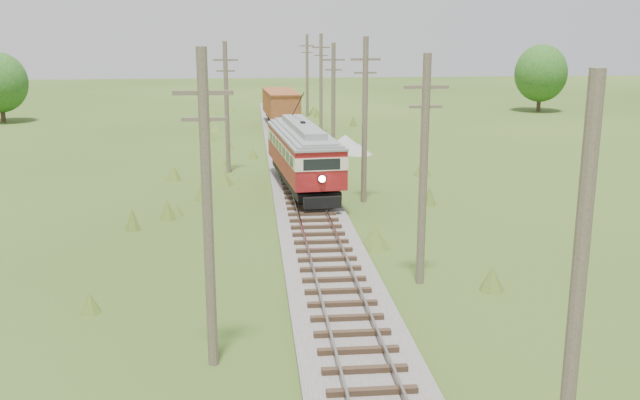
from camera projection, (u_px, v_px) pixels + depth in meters
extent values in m
cube|color=#605B54|center=(302.00, 189.00, 42.24)|extent=(3.60, 96.00, 0.25)
cube|color=#726659|center=(290.00, 183.00, 42.09)|extent=(0.08, 96.00, 0.17)
cube|color=#726659|center=(314.00, 183.00, 42.22)|extent=(0.08, 96.00, 0.17)
cube|color=#2D2116|center=(302.00, 186.00, 42.19)|extent=(2.40, 96.00, 0.16)
cube|color=black|center=(303.00, 177.00, 41.39)|extent=(3.22, 10.75, 0.43)
cube|color=maroon|center=(303.00, 161.00, 41.16)|extent=(3.70, 11.70, 1.06)
cube|color=beige|center=(303.00, 146.00, 40.95)|extent=(3.74, 11.76, 0.67)
cube|color=black|center=(303.00, 146.00, 40.95)|extent=(3.72, 11.25, 0.53)
cube|color=maroon|center=(303.00, 138.00, 40.84)|extent=(3.70, 11.70, 0.29)
cube|color=gray|center=(303.00, 132.00, 40.77)|extent=(3.77, 11.82, 0.36)
cube|color=gray|center=(303.00, 127.00, 40.69)|extent=(1.98, 8.71, 0.38)
sphere|color=#FFF2BF|center=(322.00, 179.00, 35.55)|extent=(0.35, 0.35, 0.35)
cylinder|color=black|center=(298.00, 104.00, 42.08)|extent=(0.46, 4.46, 1.85)
cylinder|color=black|center=(303.00, 195.00, 37.11)|extent=(0.18, 0.77, 0.77)
cylinder|color=black|center=(330.00, 194.00, 37.37)|extent=(0.18, 0.77, 0.77)
cylinder|color=black|center=(281.00, 164.00, 45.42)|extent=(0.18, 0.77, 0.77)
cylinder|color=black|center=(303.00, 164.00, 45.68)|extent=(0.18, 0.77, 0.77)
cube|color=black|center=(281.00, 117.00, 69.24)|extent=(2.77, 7.86, 0.54)
cube|color=brown|center=(281.00, 103.00, 68.92)|extent=(3.39, 8.75, 2.14)
cube|color=brown|center=(281.00, 91.00, 68.65)|extent=(3.46, 8.93, 0.13)
cylinder|color=black|center=(276.00, 120.00, 66.63)|extent=(0.19, 0.86, 0.86)
cylinder|color=black|center=(293.00, 120.00, 66.89)|extent=(0.19, 0.86, 0.86)
cylinder|color=black|center=(270.00, 114.00, 71.56)|extent=(0.19, 0.86, 0.86)
cylinder|color=black|center=(286.00, 113.00, 71.82)|extent=(0.19, 0.86, 0.86)
cone|color=gray|center=(345.00, 143.00, 55.19)|extent=(3.64, 3.64, 1.36)
cone|color=gray|center=(359.00, 149.00, 54.25)|extent=(2.05, 2.05, 0.80)
cylinder|color=brown|center=(577.00, 303.00, 13.48)|extent=(0.30, 0.30, 8.80)
cylinder|color=brown|center=(423.00, 172.00, 26.09)|extent=(0.30, 0.30, 8.60)
cube|color=brown|center=(426.00, 87.00, 25.36)|extent=(1.60, 0.12, 0.12)
cube|color=brown|center=(426.00, 107.00, 25.52)|extent=(1.20, 0.10, 0.10)
cylinder|color=brown|center=(365.00, 121.00, 38.60)|extent=(0.30, 0.30, 9.00)
cube|color=brown|center=(366.00, 59.00, 37.82)|extent=(1.60, 0.12, 0.12)
cube|color=brown|center=(365.00, 73.00, 37.99)|extent=(1.20, 0.10, 0.10)
cylinder|color=brown|center=(333.00, 102.00, 51.23)|extent=(0.30, 0.30, 8.40)
cube|color=brown|center=(334.00, 60.00, 50.51)|extent=(1.60, 0.12, 0.12)
cube|color=brown|center=(333.00, 70.00, 50.68)|extent=(1.20, 0.10, 0.10)
cylinder|color=brown|center=(321.00, 84.00, 63.77)|extent=(0.30, 0.30, 8.90)
cube|color=brown|center=(321.00, 47.00, 63.00)|extent=(1.60, 0.12, 0.12)
cube|color=brown|center=(321.00, 55.00, 63.17)|extent=(1.20, 0.10, 0.10)
cylinder|color=brown|center=(307.00, 76.00, 76.35)|extent=(0.30, 0.30, 8.70)
cube|color=brown|center=(307.00, 46.00, 75.60)|extent=(1.60, 0.12, 0.12)
cube|color=brown|center=(307.00, 53.00, 75.77)|extent=(1.20, 0.10, 0.10)
cylinder|color=brown|center=(208.00, 214.00, 19.53)|extent=(0.30, 0.30, 9.00)
cube|color=brown|center=(203.00, 93.00, 18.75)|extent=(1.60, 0.12, 0.12)
cube|color=brown|center=(204.00, 119.00, 18.92)|extent=(1.20, 0.10, 0.10)
cylinder|color=brown|center=(227.00, 108.00, 46.62)|extent=(0.30, 0.30, 8.60)
cube|color=brown|center=(225.00, 60.00, 45.89)|extent=(1.60, 0.12, 0.12)
cube|color=brown|center=(226.00, 71.00, 46.05)|extent=(1.20, 0.10, 0.10)
cylinder|color=#38281C|center=(3.00, 111.00, 72.21)|extent=(0.50, 0.50, 2.34)
ellipsoid|color=#1D5018|center=(0.00, 82.00, 71.53)|extent=(5.46, 5.46, 6.01)
cylinder|color=#38281C|center=(539.00, 100.00, 81.55)|extent=(0.50, 0.50, 2.52)
ellipsoid|color=#1D5018|center=(541.00, 73.00, 80.82)|extent=(5.88, 5.88, 6.47)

